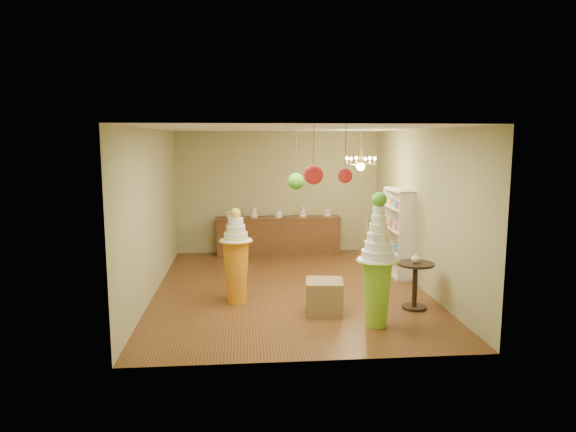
{
  "coord_description": "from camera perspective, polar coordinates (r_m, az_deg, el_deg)",
  "views": [
    {
      "loc": [
        -0.85,
        -9.42,
        2.81
      ],
      "look_at": [
        -0.03,
        0.0,
        1.39
      ],
      "focal_mm": 32.0,
      "sensor_mm": 36.0,
      "label": 1
    }
  ],
  "objects": [
    {
      "name": "wall_back",
      "position": [
        12.77,
        -1.16,
        2.63
      ],
      "size": [
        5.0,
        0.04,
        3.0
      ],
      "primitive_type": "cube",
      "color": "tan",
      "rests_on": "ground"
    },
    {
      "name": "ceiling",
      "position": [
        9.46,
        0.16,
        9.67
      ],
      "size": [
        6.5,
        6.5,
        0.0
      ],
      "primitive_type": "plane",
      "rotation": [
        3.14,
        0.0,
        0.0
      ],
      "color": "white",
      "rests_on": "ground"
    },
    {
      "name": "pom_red_right",
      "position": [
        6.63,
        6.36,
        4.47
      ],
      "size": [
        0.19,
        0.19,
        0.75
      ],
      "color": "#443C31",
      "rests_on": "ceiling"
    },
    {
      "name": "round_table",
      "position": [
        8.85,
        13.94,
        -6.81
      ],
      "size": [
        0.73,
        0.73,
        0.79
      ],
      "rotation": [
        0.0,
        0.0,
        0.21
      ],
      "color": "black",
      "rests_on": "floor"
    },
    {
      "name": "burlap_riser",
      "position": [
        8.49,
        4.05,
        -8.92
      ],
      "size": [
        0.67,
        0.67,
        0.54
      ],
      "primitive_type": "cube",
      "rotation": [
        0.0,
        0.0,
        -0.13
      ],
      "color": "#8E734D",
      "rests_on": "floor"
    },
    {
      "name": "floor",
      "position": [
        9.87,
        0.15,
        -8.03
      ],
      "size": [
        6.5,
        6.5,
        0.0
      ],
      "primitive_type": "plane",
      "color": "#593418",
      "rests_on": "ground"
    },
    {
      "name": "pedestal_green",
      "position": [
        7.86,
        9.89,
        -6.43
      ],
      "size": [
        0.73,
        0.73,
        2.05
      ],
      "rotation": [
        0.0,
        0.0,
        -0.26
      ],
      "color": "#81C72B",
      "rests_on": "floor"
    },
    {
      "name": "pom_red_left",
      "position": [
        6.82,
        2.87,
        4.6
      ],
      "size": [
        0.26,
        0.26,
        0.78
      ],
      "color": "#443C31",
      "rests_on": "ceiling"
    },
    {
      "name": "wall_front",
      "position": [
        6.37,
        2.79,
        -3.38
      ],
      "size": [
        5.0,
        0.04,
        3.0
      ],
      "primitive_type": "cube",
      "color": "tan",
      "rests_on": "ground"
    },
    {
      "name": "pom_green_mid",
      "position": [
        8.22,
        0.9,
        3.9
      ],
      "size": [
        0.26,
        0.26,
        0.98
      ],
      "color": "#443C31",
      "rests_on": "ceiling"
    },
    {
      "name": "chandelier",
      "position": [
        10.8,
        8.07,
        5.74
      ],
      "size": [
        0.88,
        0.88,
        0.85
      ],
      "rotation": [
        0.0,
        0.0,
        -0.43
      ],
      "color": "gold",
      "rests_on": "ceiling"
    },
    {
      "name": "wall_right",
      "position": [
        10.08,
        14.45,
        0.78
      ],
      "size": [
        0.04,
        6.5,
        3.0
      ],
      "primitive_type": "cube",
      "color": "tan",
      "rests_on": "ground"
    },
    {
      "name": "pedestal_orange",
      "position": [
        8.9,
        -5.77,
        -5.29
      ],
      "size": [
        0.68,
        0.68,
        1.66
      ],
      "rotation": [
        0.0,
        0.0,
        -0.32
      ],
      "color": "orange",
      "rests_on": "floor"
    },
    {
      "name": "sideboard",
      "position": [
        12.64,
        -1.06,
        -2.11
      ],
      "size": [
        3.04,
        0.54,
        1.16
      ],
      "color": "#57341B",
      "rests_on": "floor"
    },
    {
      "name": "shelving_unit",
      "position": [
        10.88,
        12.14,
        -1.78
      ],
      "size": [
        0.33,
        1.2,
        1.8
      ],
      "color": "silver",
      "rests_on": "floor"
    },
    {
      "name": "vase",
      "position": [
        8.77,
        14.02,
        -4.53
      ],
      "size": [
        0.2,
        0.2,
        0.16
      ],
      "primitive_type": "imported",
      "rotation": [
        0.0,
        0.0,
        -0.34
      ],
      "color": "silver",
      "rests_on": "round_table"
    },
    {
      "name": "wall_left",
      "position": [
        9.65,
        -14.79,
        0.43
      ],
      "size": [
        0.04,
        6.5,
        3.0
      ],
      "primitive_type": "cube",
      "color": "tan",
      "rests_on": "ground"
    }
  ]
}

